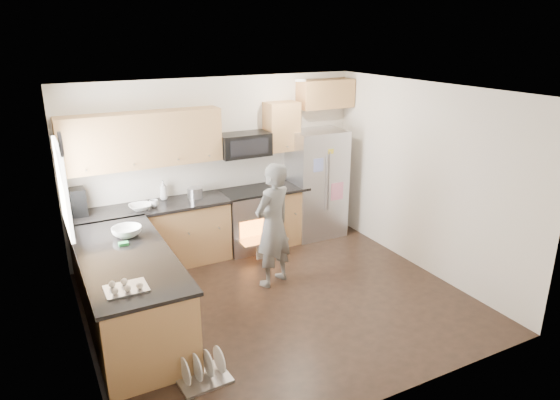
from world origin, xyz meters
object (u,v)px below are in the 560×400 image
person (273,225)px  stove_range (248,206)px  refrigerator (316,183)px  dish_rack (203,373)px

person → stove_range: bearing=-120.7°
refrigerator → dish_rack: (-2.89, -2.67, -0.79)m
stove_range → person: (-0.19, -1.21, 0.15)m
person → dish_rack: 2.22m
refrigerator → stove_range: bearing=-179.0°
refrigerator → person: 1.85m
dish_rack → stove_range: bearing=57.7°
stove_range → person: bearing=-98.7°
refrigerator → person: size_ratio=1.05×
stove_range → refrigerator: 1.23m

